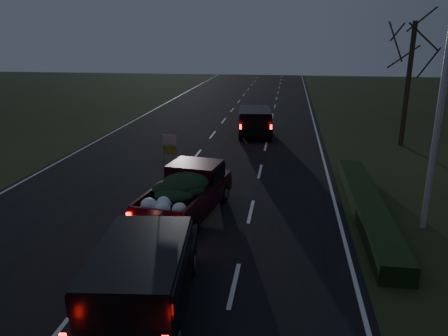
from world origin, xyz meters
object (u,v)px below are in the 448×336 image
(light_pole, at_px, (447,62))
(pickup_truck, at_px, (187,190))
(lead_suv, at_px, (255,119))
(rear_suv, at_px, (142,272))

(light_pole, distance_m, pickup_truck, 9.30)
(pickup_truck, xyz_separation_m, lead_suv, (1.33, 13.56, 0.06))
(lead_suv, relative_size, rear_suv, 0.98)
(light_pole, relative_size, lead_suv, 1.82)
(rear_suv, bearing_deg, light_pole, 30.73)
(lead_suv, height_order, rear_suv, rear_suv)
(lead_suv, xyz_separation_m, rear_suv, (-1.05, -19.34, 0.02))
(light_pole, distance_m, rear_suv, 10.80)
(pickup_truck, bearing_deg, light_pole, 9.79)
(light_pole, distance_m, lead_suv, 15.66)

